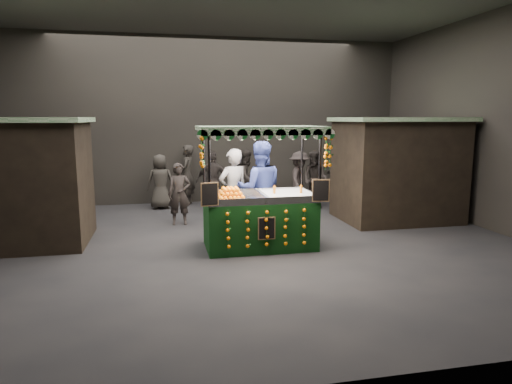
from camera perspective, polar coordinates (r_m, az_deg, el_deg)
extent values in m
plane|color=black|center=(9.27, -2.60, -6.77)|extent=(12.00, 12.00, 0.00)
cube|color=black|center=(13.86, -6.04, 9.03)|extent=(12.00, 0.10, 5.00)
cube|color=black|center=(4.05, 8.71, 8.11)|extent=(12.00, 0.10, 5.00)
cube|color=black|center=(11.50, 28.62, 7.87)|extent=(0.10, 10.00, 5.00)
cube|color=black|center=(10.32, -28.52, 0.85)|extent=(2.80, 2.00, 2.50)
cube|color=#13581D|center=(10.24, -29.10, 8.06)|extent=(3.00, 2.20, 0.10)
cube|color=black|center=(11.89, 17.55, 2.55)|extent=(2.80, 2.00, 2.50)
cube|color=#13581D|center=(11.82, 17.87, 8.82)|extent=(3.00, 2.20, 0.10)
cube|color=black|center=(9.01, 0.46, -4.02)|extent=(2.16, 1.18, 0.98)
cube|color=#B9BBC0|center=(8.90, 0.46, -0.83)|extent=(2.16, 1.18, 0.04)
cylinder|color=black|center=(8.16, -5.90, -0.56)|extent=(0.05, 0.05, 2.35)
cylinder|color=black|center=(8.63, 8.08, -0.06)|extent=(0.05, 0.05, 2.35)
cylinder|color=black|center=(9.26, -6.63, 0.62)|extent=(0.05, 0.05, 2.35)
cylinder|color=black|center=(9.67, 5.84, 1.01)|extent=(0.05, 0.05, 2.35)
cube|color=#13581D|center=(8.76, 0.47, 8.16)|extent=(2.40, 1.42, 0.08)
cube|color=white|center=(9.03, 4.11, -0.32)|extent=(0.96, 1.06, 0.08)
cube|color=black|center=(8.10, -5.94, -0.29)|extent=(0.33, 0.09, 0.43)
cube|color=black|center=(8.57, 8.28, 0.20)|extent=(0.33, 0.09, 0.43)
cube|color=black|center=(8.40, 1.37, -4.67)|extent=(0.33, 0.02, 0.43)
imported|color=slate|center=(9.92, -2.92, 0.00)|extent=(0.82, 0.68, 1.92)
imported|color=navy|center=(9.76, 0.48, 0.37)|extent=(1.09, 0.89, 2.09)
imported|color=black|center=(11.02, -9.76, -0.26)|extent=(0.57, 0.39, 1.51)
imported|color=black|center=(13.02, 7.56, 1.59)|extent=(1.00, 1.02, 1.65)
imported|color=#2D2725|center=(12.65, -5.46, 1.42)|extent=(1.04, 0.62, 1.66)
imported|color=#2D2524|center=(13.05, 5.56, 1.61)|extent=(0.98, 1.21, 1.64)
imported|color=#2B2823|center=(13.06, -12.11, 1.31)|extent=(0.79, 0.53, 1.57)
imported|color=#282320|center=(12.71, 12.53, 1.83)|extent=(1.69, 1.60, 1.91)
imported|color=black|center=(13.51, -8.80, 2.15)|extent=(0.58, 0.74, 1.80)
imported|color=black|center=(12.95, -1.21, 1.70)|extent=(0.99, 1.04, 1.69)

